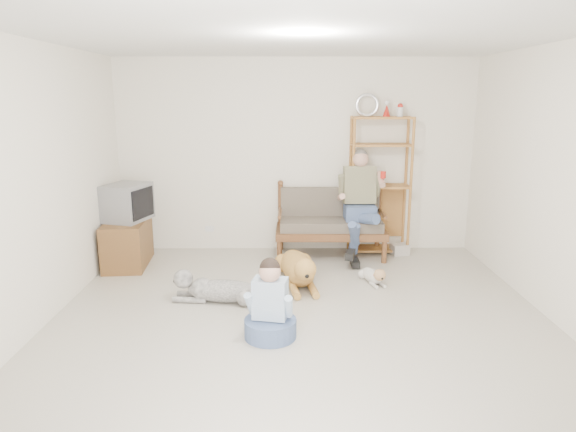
{
  "coord_description": "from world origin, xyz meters",
  "views": [
    {
      "loc": [
        -0.16,
        -4.48,
        2.19
      ],
      "look_at": [
        -0.12,
        1.0,
        0.9
      ],
      "focal_mm": 32.0,
      "sensor_mm": 36.0,
      "label": 1
    }
  ],
  "objects_px": {
    "etagere": "(380,184)",
    "golden_retriever": "(298,268)",
    "tv_stand": "(127,243)",
    "loveseat": "(330,221)"
  },
  "relations": [
    {
      "from": "etagere",
      "to": "golden_retriever",
      "type": "xyz_separation_m",
      "value": [
        -1.16,
        -1.23,
        -0.8
      ]
    },
    {
      "from": "etagere",
      "to": "tv_stand",
      "type": "height_order",
      "value": "etagere"
    },
    {
      "from": "loveseat",
      "to": "golden_retriever",
      "type": "height_order",
      "value": "loveseat"
    },
    {
      "from": "loveseat",
      "to": "tv_stand",
      "type": "relative_size",
      "value": 1.62
    },
    {
      "from": "loveseat",
      "to": "etagere",
      "type": "bearing_deg",
      "value": 10.24
    },
    {
      "from": "etagere",
      "to": "golden_retriever",
      "type": "height_order",
      "value": "etagere"
    },
    {
      "from": "tv_stand",
      "to": "etagere",
      "type": "bearing_deg",
      "value": 4.91
    },
    {
      "from": "etagere",
      "to": "tv_stand",
      "type": "relative_size",
      "value": 2.38
    },
    {
      "from": "tv_stand",
      "to": "golden_retriever",
      "type": "bearing_deg",
      "value": -21.18
    },
    {
      "from": "loveseat",
      "to": "golden_retriever",
      "type": "distance_m",
      "value": 1.25
    }
  ]
}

